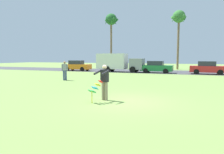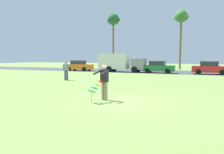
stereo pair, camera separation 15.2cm
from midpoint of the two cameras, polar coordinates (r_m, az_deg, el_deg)
ground_plane at (r=9.99m, az=4.43°, el=-6.68°), size 120.00×120.00×0.00m
road_strip at (r=30.67m, az=16.30°, el=1.32°), size 120.00×8.00×0.01m
person_kite_flyer at (r=10.08m, az=-1.74°, el=-1.07°), size 0.65×0.73×1.73m
kite_held at (r=9.59m, az=-4.37°, el=-3.15°), size 0.64×0.73×1.02m
parked_car_orange at (r=32.65m, az=-8.92°, el=3.07°), size 4.22×1.88×1.60m
parked_truck_grey_van at (r=29.79m, az=2.16°, el=4.13°), size 6.72×2.17×2.62m
parked_car_green at (r=28.44m, az=12.70°, el=2.65°), size 4.24×1.92×1.60m
parked_car_red at (r=28.15m, az=25.42°, el=2.23°), size 4.24×1.91×1.60m
palm_tree_left_near at (r=40.02m, az=0.46°, el=14.84°), size 2.58×2.71×10.19m
palm_tree_right_near at (r=38.08m, az=18.57°, el=14.79°), size 2.58×2.71×10.00m
person_walker_near at (r=19.37m, az=-12.28°, el=1.88°), size 0.52×0.36×1.73m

